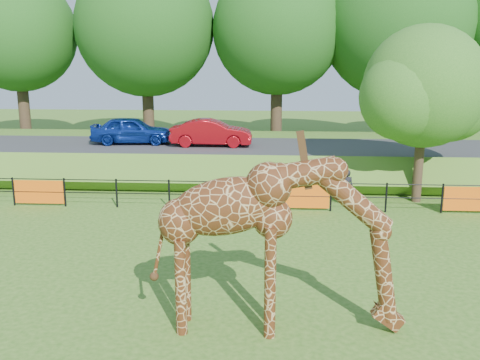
{
  "coord_description": "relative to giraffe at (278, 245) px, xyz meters",
  "views": [
    {
      "loc": [
        1.89,
        -11.11,
        5.58
      ],
      "look_at": [
        0.9,
        4.26,
        2.0
      ],
      "focal_mm": 40.0,
      "sensor_mm": 36.0,
      "label": 1
    }
  ],
  "objects": [
    {
      "name": "ground",
      "position": [
        -2.0,
        0.86,
        -1.86
      ],
      "size": [
        90.0,
        90.0,
        0.0
      ],
      "primitive_type": "plane",
      "color": "#336419",
      "rests_on": "ground"
    },
    {
      "name": "giraffe",
      "position": [
        0.0,
        0.0,
        0.0
      ],
      "size": [
        5.21,
        1.01,
        3.71
      ],
      "primitive_type": null,
      "rotation": [
        0.0,
        0.0,
        0.01
      ],
      "color": "#4F2610",
      "rests_on": "ground"
    },
    {
      "name": "perimeter_fence",
      "position": [
        -2.0,
        8.86,
        -1.31
      ],
      "size": [
        28.07,
        0.1,
        1.1
      ],
      "primitive_type": null,
      "color": "black",
      "rests_on": "ground"
    },
    {
      "name": "embankment",
      "position": [
        -2.0,
        16.36,
        -1.21
      ],
      "size": [
        40.0,
        9.0,
        1.3
      ],
      "primitive_type": "cube",
      "color": "#336419",
      "rests_on": "ground"
    },
    {
      "name": "road",
      "position": [
        -2.0,
        14.86,
        -0.5
      ],
      "size": [
        40.0,
        5.0,
        0.12
      ],
      "primitive_type": "cube",
      "color": "#2D2D2F",
      "rests_on": "embankment"
    },
    {
      "name": "car_blue",
      "position": [
        -7.02,
        15.11,
        0.22
      ],
      "size": [
        3.98,
        1.88,
        1.31
      ],
      "primitive_type": "imported",
      "rotation": [
        0.0,
        0.0,
        1.66
      ],
      "color": "#13349F",
      "rests_on": "road"
    },
    {
      "name": "car_red",
      "position": [
        -3.08,
        14.69,
        0.19
      ],
      "size": [
        3.83,
        1.35,
        1.26
      ],
      "primitive_type": "imported",
      "rotation": [
        0.0,
        0.0,
        1.58
      ],
      "color": "#A40B14",
      "rests_on": "road"
    },
    {
      "name": "visitor",
      "position": [
        2.68,
        9.8,
        -1.17
      ],
      "size": [
        0.54,
        0.38,
        1.38
      ],
      "primitive_type": "imported",
      "rotation": [
        0.0,
        0.0,
        3.03
      ],
      "color": "black",
      "rests_on": "ground"
    },
    {
      "name": "tree_east",
      "position": [
        5.59,
        10.49,
        2.43
      ],
      "size": [
        5.4,
        4.71,
        6.76
      ],
      "color": "#322316",
      "rests_on": "ground"
    },
    {
      "name": "bg_tree_line",
      "position": [
        -0.11,
        22.86,
        5.34
      ],
      "size": [
        37.3,
        8.8,
        11.82
      ],
      "color": "#322316",
      "rests_on": "ground"
    }
  ]
}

